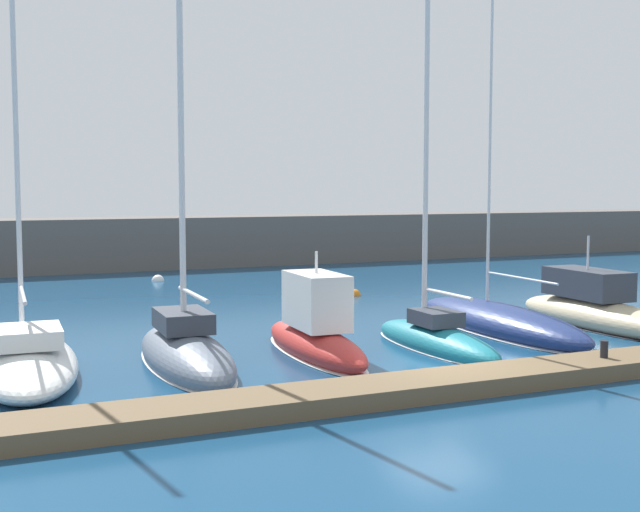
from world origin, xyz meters
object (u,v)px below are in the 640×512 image
motorboat_red_third (315,331)px  motorboat_sand_sixth (595,311)px  mooring_buoy_white (158,281)px  sailboat_teal_fourth (435,336)px  dock_bollard (604,349)px  sailboat_white_nearest (24,359)px  sailboat_slate_second (186,352)px  mooring_buoy_orange (354,296)px  sailboat_navy_fifth (498,321)px

motorboat_red_third → motorboat_sand_sixth: (10.77, 0.46, -0.13)m
mooring_buoy_white → sailboat_teal_fourth: bearing=-80.7°
sailboat_teal_fourth → dock_bollard: (2.18, -4.58, 0.26)m
sailboat_white_nearest → mooring_buoy_white: bearing=-19.4°
sailboat_slate_second → mooring_buoy_orange: 15.16m
sailboat_slate_second → sailboat_teal_fourth: (7.36, -0.78, 0.00)m
sailboat_slate_second → motorboat_sand_sixth: 14.53m
motorboat_sand_sixth → mooring_buoy_orange: 11.31m
sailboat_teal_fourth → dock_bollard: 5.08m
sailboat_white_nearest → motorboat_sand_sixth: size_ratio=1.53×
sailboat_teal_fourth → mooring_buoy_white: bearing=10.1°
sailboat_white_nearest → sailboat_teal_fourth: sailboat_teal_fourth is taller
sailboat_slate_second → dock_bollard: sailboat_slate_second is taller
mooring_buoy_orange → dock_bollard: dock_bollard is taller
sailboat_slate_second → sailboat_teal_fourth: sailboat_teal_fourth is taller
sailboat_slate_second → mooring_buoy_orange: size_ratio=20.75×
sailboat_navy_fifth → sailboat_white_nearest: bearing=94.4°
sailboat_navy_fifth → motorboat_sand_sixth: 3.65m
sailboat_teal_fourth → motorboat_red_third: bearing=80.3°
sailboat_navy_fifth → sailboat_slate_second: bearing=98.1°
sailboat_teal_fourth → sailboat_navy_fifth: bearing=-63.0°
sailboat_teal_fourth → sailboat_slate_second: bearing=84.7°
sailboat_slate_second → dock_bollard: 10.94m
sailboat_white_nearest → motorboat_red_third: bearing=-92.4°
motorboat_red_third → sailboat_navy_fifth: 7.27m
sailboat_teal_fourth → mooring_buoy_orange: (3.16, 11.69, -0.37)m
sailboat_slate_second → sailboat_navy_fifth: size_ratio=0.67×
sailboat_slate_second → motorboat_red_third: 3.76m
sailboat_slate_second → mooring_buoy_white: (3.93, 20.15, -0.37)m
motorboat_red_third → sailboat_slate_second: bearing=91.2°
sailboat_white_nearest → sailboat_navy_fifth: size_ratio=0.66×
sailboat_white_nearest → motorboat_red_third: 7.83m
motorboat_red_third → sailboat_navy_fifth: sailboat_navy_fifth is taller
sailboat_white_nearest → sailboat_navy_fifth: bearing=-85.8°
motorboat_red_third → dock_bollard: 7.81m
motorboat_sand_sixth → mooring_buoy_white: size_ratio=12.46×
sailboat_teal_fourth → sailboat_navy_fifth: 3.98m
dock_bollard → mooring_buoy_white: bearing=102.4°
mooring_buoy_white → dock_bollard: 26.13m
sailboat_navy_fifth → mooring_buoy_white: size_ratio=28.79×
sailboat_white_nearest → sailboat_slate_second: sailboat_white_nearest is taller
sailboat_teal_fourth → mooring_buoy_white: 21.21m
sailboat_white_nearest → sailboat_slate_second: 4.09m
sailboat_white_nearest → sailboat_navy_fifth: sailboat_navy_fifth is taller
motorboat_red_third → sailboat_teal_fourth: bearing=-97.5°
motorboat_sand_sixth → mooring_buoy_orange: (-4.00, 10.56, -0.54)m
motorboat_red_third → motorboat_sand_sixth: 10.79m
motorboat_red_third → mooring_buoy_white: (0.18, 20.26, -0.67)m
motorboat_red_third → mooring_buoy_orange: bearing=-28.6°
sailboat_navy_fifth → mooring_buoy_orange: sailboat_navy_fifth is taller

